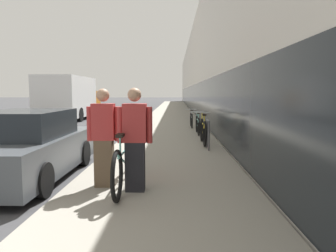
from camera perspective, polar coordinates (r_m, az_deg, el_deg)
sidewalk_slab at (r=24.12m, az=0.69°, el=1.88°), size 3.31×70.00×0.14m
storefront_facade at (r=32.76m, az=12.78°, el=9.12°), size 10.01×70.00×7.38m
tandem_bicycle at (r=5.76m, az=-7.35°, el=-6.24°), size 0.52×2.54×0.99m
person_rider at (r=5.35m, az=-5.79°, el=-2.40°), size 0.57×0.22×1.69m
person_bystander at (r=5.70m, az=-11.13°, el=-2.03°), size 0.57×0.22×1.68m
bike_rack_hoop at (r=9.39m, az=6.97°, el=-0.91°), size 0.05×0.60×0.84m
cruiser_bike_nearest at (r=10.36m, az=6.15°, el=-0.86°), size 0.52×1.89×0.98m
cruiser_bike_middle at (r=12.76m, az=5.19°, el=0.25°), size 0.52×1.82×0.87m
cruiser_bike_farthest at (r=15.24m, az=4.09°, el=1.12°), size 0.52×1.63×0.83m
parked_sedan_curbside at (r=7.22m, az=-23.38°, el=-3.47°), size 1.80×4.06×1.39m
moving_truck at (r=22.18m, az=-16.67°, el=4.69°), size 2.44×7.23×2.72m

